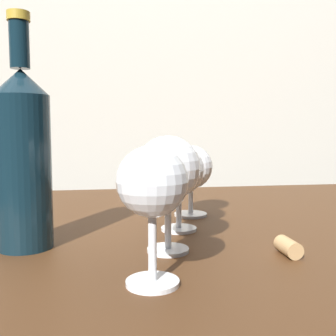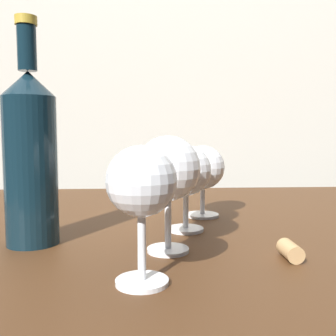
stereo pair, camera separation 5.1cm
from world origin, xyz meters
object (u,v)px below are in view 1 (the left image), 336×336
wine_glass_empty (152,186)px  wine_glass_cabernet (168,171)px  wine_bottle (23,156)px  cork (288,247)px  wine_glass_amber (179,172)px  wine_glass_rose (191,169)px

wine_glass_empty → wine_glass_cabernet: 0.11m
wine_bottle → cork: bearing=-14.3°
wine_glass_empty → cork: wine_glass_empty is taller
wine_glass_empty → wine_bottle: (-0.16, 0.16, 0.02)m
wine_glass_amber → wine_glass_rose: size_ratio=1.04×
wine_glass_cabernet → wine_glass_amber: bearing=72.2°
wine_bottle → wine_glass_empty: bearing=-44.9°
wine_glass_rose → wine_glass_cabernet: bearing=-109.9°
wine_glass_cabernet → cork: wine_glass_cabernet is taller
cork → wine_glass_empty: bearing=-159.4°
wine_glass_empty → wine_glass_cabernet: bearing=73.0°
wine_glass_empty → wine_glass_amber: (0.07, 0.22, -0.01)m
wine_glass_amber → wine_bottle: bearing=-165.1°
wine_glass_empty → wine_glass_cabernet: wine_glass_cabernet is taller
wine_glass_cabernet → wine_glass_amber: wine_glass_cabernet is taller
cork → wine_glass_cabernet: bearing=165.5°
wine_glass_rose → wine_bottle: wine_bottle is taller
wine_glass_amber → wine_glass_rose: 0.11m
wine_bottle → wine_glass_rose: bearing=31.5°
wine_glass_cabernet → wine_bottle: 0.20m
wine_glass_amber → cork: wine_glass_amber is taller
wine_glass_empty → wine_bottle: 0.22m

